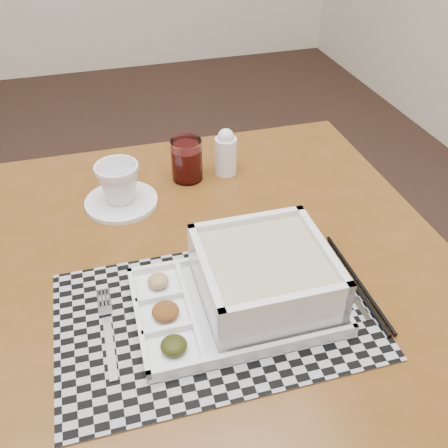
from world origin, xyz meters
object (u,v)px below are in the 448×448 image
at_px(juice_glass, 187,161).
at_px(creamer_bottle, 226,152).
at_px(serving_tray, 257,283).
at_px(cup, 119,183).
at_px(dining_table, 205,287).

height_order(juice_glass, creamer_bottle, creamer_bottle).
height_order(serving_tray, cup, serving_tray).
distance_m(dining_table, cup, 0.28).
bearing_deg(serving_tray, juice_glass, 93.38).
xyz_separation_m(dining_table, creamer_bottle, (0.12, 0.27, 0.12)).
bearing_deg(dining_table, serving_tray, -64.83).
distance_m(serving_tray, cup, 0.38).
xyz_separation_m(serving_tray, creamer_bottle, (0.06, 0.39, 0.01)).
bearing_deg(creamer_bottle, juice_glass, 178.75).
distance_m(cup, creamer_bottle, 0.25).
bearing_deg(serving_tray, creamer_bottle, 80.66).
bearing_deg(juice_glass, serving_tray, -86.62).
xyz_separation_m(dining_table, cup, (-0.12, 0.22, 0.12)).
bearing_deg(dining_table, creamer_bottle, 65.95).
distance_m(cup, juice_glass, 0.16).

